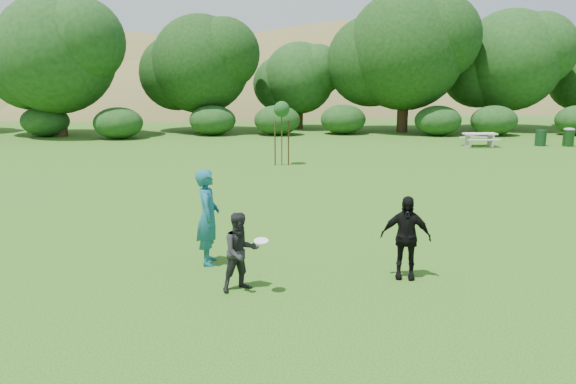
# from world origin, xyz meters

# --- Properties ---
(ground) EXTENTS (120.00, 120.00, 0.00)m
(ground) POSITION_xyz_m (0.00, 0.00, 0.00)
(ground) COLOR #19470C
(ground) RESTS_ON ground
(player_teal) EXTENTS (0.50, 0.76, 2.07)m
(player_teal) POSITION_xyz_m (-1.88, 0.88, 1.03)
(player_teal) COLOR #175A6B
(player_teal) RESTS_ON ground
(player_grey) EXTENTS (0.90, 0.82, 1.51)m
(player_grey) POSITION_xyz_m (-1.18, -0.72, 0.76)
(player_grey) COLOR black
(player_grey) RESTS_ON ground
(player_black) EXTENTS (1.06, 0.66, 1.69)m
(player_black) POSITION_xyz_m (2.09, -0.31, 0.84)
(player_black) COLOR black
(player_black) RESTS_ON ground
(trash_can_near) EXTENTS (0.60, 0.60, 0.90)m
(trash_can_near) POSITION_xyz_m (15.72, 19.79, 0.45)
(trash_can_near) COLOR #14371A
(trash_can_near) RESTS_ON ground
(frisbee) EXTENTS (0.27, 0.27, 0.07)m
(frisbee) POSITION_xyz_m (-0.80, -0.97, 1.03)
(frisbee) COLOR white
(frisbee) RESTS_ON ground
(sapling) EXTENTS (0.70, 0.70, 2.85)m
(sapling) POSITION_xyz_m (0.58, 14.01, 2.42)
(sapling) COLOR #402D19
(sapling) RESTS_ON ground
(picnic_table) EXTENTS (1.80, 1.48, 0.76)m
(picnic_table) POSITION_xyz_m (12.13, 19.73, 0.52)
(picnic_table) COLOR beige
(picnic_table) RESTS_ON ground
(trash_can_lidded) EXTENTS (0.60, 0.60, 1.05)m
(trash_can_lidded) POSITION_xyz_m (17.19, 19.47, 0.54)
(trash_can_lidded) COLOR #133513
(trash_can_lidded) RESTS_ON ground
(hillside) EXTENTS (150.00, 72.00, 52.00)m
(hillside) POSITION_xyz_m (-0.56, 68.45, -11.97)
(hillside) COLOR olive
(hillside) RESTS_ON ground
(tree_row) EXTENTS (53.92, 10.38, 9.62)m
(tree_row) POSITION_xyz_m (3.23, 28.68, 4.87)
(tree_row) COLOR #3A2616
(tree_row) RESTS_ON ground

